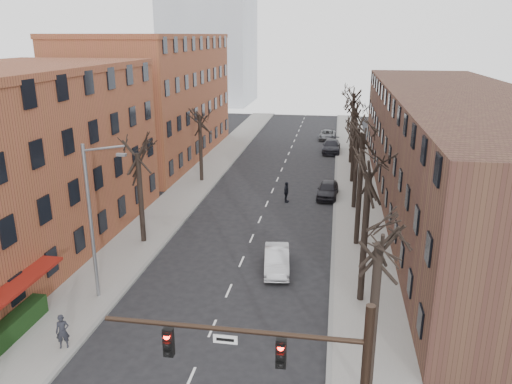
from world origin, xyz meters
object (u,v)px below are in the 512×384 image
at_px(silver_sedan, 277,260).
at_px(pedestrian_a, 63,331).
at_px(parked_car_near, 328,189).
at_px(parked_car_mid, 331,146).

distance_m(silver_sedan, pedestrian_a, 13.48).
distance_m(silver_sedan, parked_car_near, 15.91).
bearing_deg(parked_car_mid, pedestrian_a, -103.83).
relative_size(parked_car_near, pedestrian_a, 2.61).
height_order(silver_sedan, parked_car_near, parked_car_near).
xyz_separation_m(silver_sedan, pedestrian_a, (-9.00, -10.03, 0.28)).
bearing_deg(silver_sedan, parked_car_mid, 78.20).
height_order(parked_car_near, parked_car_mid, parked_car_mid).
bearing_deg(pedestrian_a, silver_sedan, 24.41).
height_order(parked_car_mid, pedestrian_a, pedestrian_a).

